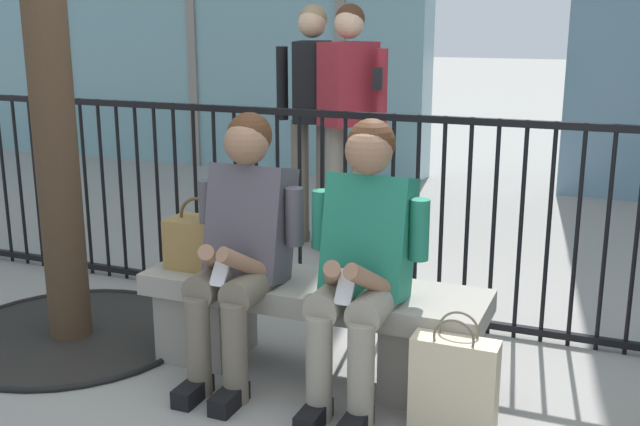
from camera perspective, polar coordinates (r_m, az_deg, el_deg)
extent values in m
plane|color=gray|center=(3.67, -0.61, -11.80)|extent=(60.00, 60.00, 0.00)
cube|color=gray|center=(3.51, -0.63, -5.92)|extent=(1.60, 0.44, 0.10)
cube|color=gray|center=(3.83, -8.42, -7.91)|extent=(0.36, 0.37, 0.35)
cube|color=gray|center=(3.43, 8.17, -10.63)|extent=(0.36, 0.37, 0.35)
cylinder|color=#6B6051|center=(3.49, -7.49, -4.92)|extent=(0.15, 0.40, 0.15)
cylinder|color=#6B6051|center=(3.42, -9.04, -9.80)|extent=(0.11, 0.11, 0.45)
cube|color=black|center=(3.46, -9.45, -12.96)|extent=(0.09, 0.22, 0.08)
cylinder|color=#6B6051|center=(3.41, -4.85, -5.33)|extent=(0.15, 0.40, 0.15)
cylinder|color=#6B6051|center=(3.34, -6.36, -10.34)|extent=(0.11, 0.11, 0.45)
cube|color=black|center=(3.37, -6.77, -13.59)|extent=(0.09, 0.22, 0.08)
cube|color=#4C4751|center=(3.50, -5.20, -0.72)|extent=(0.36, 0.30, 0.55)
cylinder|color=#4C4751|center=(3.59, -8.33, 0.41)|extent=(0.08, 0.08, 0.26)
cylinder|color=#8E664C|center=(3.39, -8.08, -3.43)|extent=(0.16, 0.28, 0.20)
cylinder|color=#4C4751|center=(3.39, -1.92, -0.27)|extent=(0.08, 0.08, 0.26)
cylinder|color=#8E664C|center=(3.31, -5.69, -3.77)|extent=(0.16, 0.28, 0.20)
cube|color=silver|center=(3.30, -7.40, -4.22)|extent=(0.07, 0.10, 0.13)
sphere|color=#8E664C|center=(3.40, -5.50, 5.23)|extent=(0.20, 0.20, 0.20)
sphere|color=#472816|center=(3.43, -5.27, 5.80)|extent=(0.20, 0.20, 0.20)
cylinder|color=gray|center=(3.26, 1.29, -6.23)|extent=(0.15, 0.40, 0.15)
cylinder|color=gray|center=(3.18, -0.06, -11.53)|extent=(0.11, 0.11, 0.45)
cube|color=black|center=(3.22, -0.49, -14.92)|extent=(0.09, 0.22, 0.08)
cylinder|color=gray|center=(3.20, 4.32, -6.64)|extent=(0.15, 0.40, 0.15)
cylinder|color=gray|center=(3.13, 3.05, -12.06)|extent=(0.11, 0.11, 0.45)
cube|color=black|center=(3.16, 2.63, -15.52)|extent=(0.09, 0.22, 0.08)
cube|color=#1E7259|center=(3.28, 3.67, -1.70)|extent=(0.36, 0.30, 0.55)
cylinder|color=#1E7259|center=(3.34, 0.11, -0.49)|extent=(0.08, 0.08, 0.26)
cylinder|color=#8E664C|center=(3.15, 0.95, -4.68)|extent=(0.16, 0.28, 0.20)
cylinder|color=#1E7259|center=(3.21, 7.41, -1.25)|extent=(0.08, 0.08, 0.26)
cylinder|color=#8E664C|center=(3.09, 3.71, -5.04)|extent=(0.16, 0.28, 0.20)
cube|color=silver|center=(3.07, 1.92, -5.55)|extent=(0.07, 0.10, 0.13)
sphere|color=#8E664C|center=(3.18, 3.66, 4.63)|extent=(0.20, 0.20, 0.20)
sphere|color=#472816|center=(3.20, 3.84, 5.24)|extent=(0.20, 0.20, 0.20)
cube|color=olive|center=(3.70, -8.99, -2.24)|extent=(0.29, 0.20, 0.24)
torus|color=brown|center=(3.67, -9.06, -0.37)|extent=(0.20, 0.02, 0.20)
cube|color=beige|center=(3.14, 9.93, -12.66)|extent=(0.34, 0.13, 0.40)
torus|color=#685E4C|center=(3.00, 9.92, -9.24)|extent=(0.16, 0.01, 0.16)
torus|color=#685E4C|center=(3.08, 10.29, -8.62)|extent=(0.16, 0.01, 0.16)
cylinder|color=#6B6051|center=(5.62, -1.50, 2.35)|extent=(0.13, 0.13, 0.90)
cube|color=black|center=(5.69, -1.63, -1.87)|extent=(0.09, 0.22, 0.06)
cylinder|color=#6B6051|center=(5.55, 0.39, 2.19)|extent=(0.13, 0.13, 0.90)
cube|color=black|center=(5.61, 0.23, -2.09)|extent=(0.09, 0.22, 0.06)
cube|color=black|center=(5.48, -0.58, 9.76)|extent=(0.30, 0.42, 0.56)
cylinder|color=black|center=(5.58, -2.83, 9.62)|extent=(0.08, 0.08, 0.52)
cylinder|color=black|center=(5.39, 1.76, 9.47)|extent=(0.08, 0.08, 0.52)
sphere|color=#DBAD89|center=(5.46, -0.59, 13.95)|extent=(0.20, 0.20, 0.20)
sphere|color=#997F59|center=(5.48, -0.50, 14.26)|extent=(0.20, 0.20, 0.20)
cylinder|color=gray|center=(5.42, 1.07, 1.91)|extent=(0.13, 0.13, 0.90)
cube|color=black|center=(5.49, 0.89, -2.46)|extent=(0.09, 0.22, 0.06)
cylinder|color=gray|center=(5.35, 3.06, 1.73)|extent=(0.13, 0.13, 0.90)
cube|color=black|center=(5.42, 2.86, -2.69)|extent=(0.09, 0.22, 0.06)
cube|color=maroon|center=(5.28, 2.13, 9.58)|extent=(0.37, 0.44, 0.56)
cylinder|color=maroon|center=(5.37, -0.26, 9.45)|extent=(0.08, 0.08, 0.52)
cylinder|color=maroon|center=(5.20, 4.58, 9.25)|extent=(0.08, 0.08, 0.52)
sphere|color=#DBAD89|center=(5.26, 2.17, 13.92)|extent=(0.20, 0.20, 0.20)
sphere|color=#472816|center=(5.28, 2.25, 14.25)|extent=(0.20, 0.20, 0.20)
cube|color=black|center=(5.10, 4.30, 9.95)|extent=(0.07, 0.01, 0.14)
cylinder|color=black|center=(5.52, -22.47, 2.29)|extent=(0.02, 0.02, 1.14)
cylinder|color=black|center=(5.43, -21.45, 2.20)|extent=(0.02, 0.02, 1.14)
cylinder|color=black|center=(5.34, -20.40, 2.10)|extent=(0.02, 0.02, 1.14)
cylinder|color=black|center=(5.25, -19.31, 1.99)|extent=(0.02, 0.02, 1.14)
cylinder|color=black|center=(5.16, -18.19, 1.89)|extent=(0.02, 0.02, 1.14)
cylinder|color=black|center=(5.08, -17.03, 1.77)|extent=(0.02, 0.02, 1.14)
cylinder|color=black|center=(4.99, -15.83, 1.66)|extent=(0.02, 0.02, 1.14)
cylinder|color=black|center=(4.91, -14.58, 1.54)|extent=(0.02, 0.02, 1.14)
cylinder|color=black|center=(4.83, -13.30, 1.41)|extent=(0.02, 0.02, 1.14)
cylinder|color=black|center=(4.75, -11.98, 1.28)|extent=(0.02, 0.02, 1.14)
cylinder|color=black|center=(4.68, -10.61, 1.14)|extent=(0.02, 0.02, 1.14)
cylinder|color=black|center=(4.61, -9.20, 1.00)|extent=(0.02, 0.02, 1.14)
cylinder|color=black|center=(4.54, -7.75, 0.86)|extent=(0.02, 0.02, 1.14)
cylinder|color=black|center=(4.48, -6.25, 0.71)|extent=(0.02, 0.02, 1.14)
cylinder|color=black|center=(4.41, -4.71, 0.55)|extent=(0.02, 0.02, 1.14)
cylinder|color=black|center=(4.36, -3.13, 0.39)|extent=(0.02, 0.02, 1.14)
cylinder|color=black|center=(4.30, -1.51, 0.23)|extent=(0.02, 0.02, 1.14)
cylinder|color=black|center=(4.25, 0.16, 0.06)|extent=(0.02, 0.02, 1.14)
cylinder|color=black|center=(4.20, 1.86, -0.12)|extent=(0.02, 0.02, 1.14)
cylinder|color=black|center=(4.16, 3.60, -0.29)|extent=(0.02, 0.02, 1.14)
cylinder|color=black|center=(4.12, 5.38, -0.47)|extent=(0.02, 0.02, 1.14)
cylinder|color=black|center=(4.08, 7.19, -0.66)|extent=(0.02, 0.02, 1.14)
cylinder|color=black|center=(4.05, 9.03, -0.84)|extent=(0.02, 0.02, 1.14)
cylinder|color=black|center=(4.02, 10.90, -1.03)|extent=(0.02, 0.02, 1.14)
cylinder|color=black|center=(4.00, 12.79, -1.22)|extent=(0.02, 0.02, 1.14)
cylinder|color=black|center=(3.98, 14.70, -1.41)|extent=(0.02, 0.02, 1.14)
cylinder|color=black|center=(3.97, 16.63, -1.60)|extent=(0.02, 0.02, 1.14)
cylinder|color=black|center=(3.96, 18.57, -1.78)|extent=(0.02, 0.02, 1.14)
cylinder|color=black|center=(3.95, 20.51, -1.97)|extent=(0.02, 0.02, 1.14)
cylinder|color=black|center=(3.95, 22.47, -2.16)|extent=(0.02, 0.02, 1.14)
cube|color=black|center=(4.32, 3.49, -6.96)|extent=(7.02, 0.04, 0.04)
cube|color=black|center=(4.05, 3.72, 7.22)|extent=(7.02, 0.04, 0.04)
cylinder|color=black|center=(4.26, -17.99, -8.59)|extent=(1.27, 1.27, 0.01)
torus|color=black|center=(4.26, -17.99, -8.52)|extent=(1.30, 1.30, 0.03)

